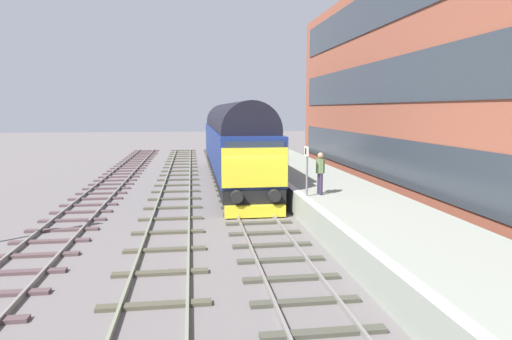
% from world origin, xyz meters
% --- Properties ---
extents(ground_plane, '(140.00, 140.00, 0.00)m').
position_xyz_m(ground_plane, '(0.00, 0.00, 0.00)').
color(ground_plane, '#645D5D').
rests_on(ground_plane, ground).
extents(track_main, '(2.50, 60.00, 0.15)m').
position_xyz_m(track_main, '(0.00, 0.00, 0.06)').
color(track_main, slate).
rests_on(track_main, ground).
extents(track_adjacent_west, '(2.50, 60.00, 0.15)m').
position_xyz_m(track_adjacent_west, '(-3.33, -0.00, 0.06)').
color(track_adjacent_west, gray).
rests_on(track_adjacent_west, ground).
extents(track_adjacent_far_west, '(2.50, 60.00, 0.15)m').
position_xyz_m(track_adjacent_far_west, '(-7.09, 0.00, 0.06)').
color(track_adjacent_far_west, slate).
rests_on(track_adjacent_far_west, ground).
extents(station_platform, '(4.00, 44.00, 1.01)m').
position_xyz_m(station_platform, '(3.60, 0.00, 0.50)').
color(station_platform, gray).
rests_on(station_platform, ground).
extents(station_building, '(4.14, 29.72, 10.88)m').
position_xyz_m(station_building, '(8.67, 2.20, 5.44)').
color(station_building, '#944D39').
rests_on(station_building, ground).
extents(diesel_locomotive, '(2.74, 18.55, 4.68)m').
position_xyz_m(diesel_locomotive, '(0.00, 7.97, 2.48)').
color(diesel_locomotive, black).
rests_on(diesel_locomotive, ground).
extents(platform_number_sign, '(0.10, 0.44, 1.91)m').
position_xyz_m(platform_number_sign, '(1.85, -2.06, 2.28)').
color(platform_number_sign, slate).
rests_on(platform_number_sign, station_platform).
extents(waiting_passenger, '(0.38, 0.51, 1.64)m').
position_xyz_m(waiting_passenger, '(2.47, -1.75, 1.99)').
color(waiting_passenger, '#2F273E').
rests_on(waiting_passenger, station_platform).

